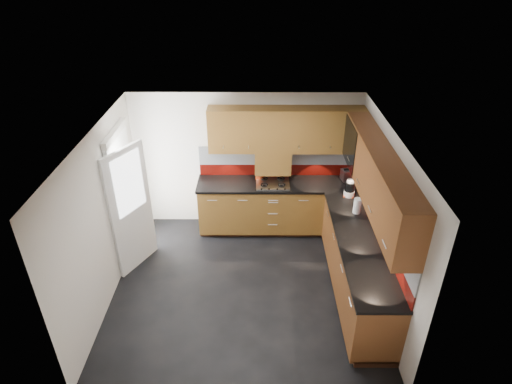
{
  "coord_description": "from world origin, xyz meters",
  "views": [
    {
      "loc": [
        0.2,
        -4.78,
        4.42
      ],
      "look_at": [
        0.17,
        0.65,
        1.26
      ],
      "focal_mm": 30.0,
      "sensor_mm": 36.0,
      "label": 1
    }
  ],
  "objects_px": {
    "utensil_pot": "(259,174)",
    "toaster": "(349,175)",
    "gas_hob": "(273,183)",
    "food_processor": "(350,189)"
  },
  "relations": [
    {
      "from": "toaster",
      "to": "utensil_pot",
      "type": "bearing_deg",
      "value": 179.52
    },
    {
      "from": "gas_hob",
      "to": "toaster",
      "type": "height_order",
      "value": "toaster"
    },
    {
      "from": "food_processor",
      "to": "toaster",
      "type": "bearing_deg",
      "value": 79.75
    },
    {
      "from": "toaster",
      "to": "food_processor",
      "type": "relative_size",
      "value": 1.05
    },
    {
      "from": "gas_hob",
      "to": "food_processor",
      "type": "xyz_separation_m",
      "value": [
        1.2,
        -0.39,
        0.11
      ]
    },
    {
      "from": "toaster",
      "to": "food_processor",
      "type": "xyz_separation_m",
      "value": [
        -0.1,
        -0.54,
        0.04
      ]
    },
    {
      "from": "utensil_pot",
      "to": "toaster",
      "type": "relative_size",
      "value": 1.55
    },
    {
      "from": "toaster",
      "to": "food_processor",
      "type": "bearing_deg",
      "value": -100.25
    },
    {
      "from": "utensil_pot",
      "to": "food_processor",
      "type": "distance_m",
      "value": 1.53
    },
    {
      "from": "utensil_pot",
      "to": "food_processor",
      "type": "height_order",
      "value": "utensil_pot"
    }
  ]
}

